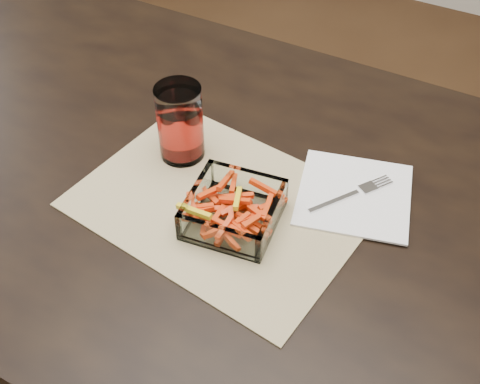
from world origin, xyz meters
name	(u,v)px	position (x,y,z in m)	size (l,w,h in m)	color
dining_table	(224,216)	(0.00, 0.00, 0.66)	(1.60, 0.90, 0.75)	black
placemat	(221,204)	(0.02, -0.05, 0.75)	(0.45, 0.33, 0.00)	tan
glass_bowl	(233,211)	(0.06, -0.07, 0.78)	(0.15, 0.15, 0.05)	white
tumbler	(180,125)	(-0.10, 0.03, 0.82)	(0.08, 0.08, 0.14)	white
napkin	(354,195)	(0.21, 0.07, 0.76)	(0.18, 0.18, 0.00)	white
fork	(353,193)	(0.21, 0.07, 0.76)	(0.10, 0.14, 0.00)	silver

